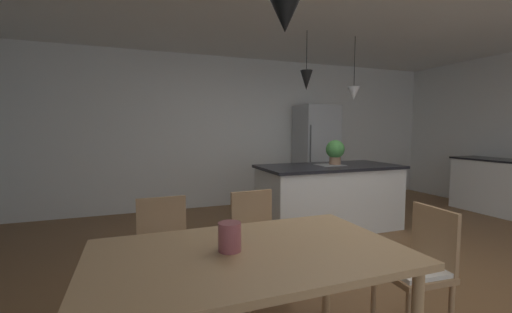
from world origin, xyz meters
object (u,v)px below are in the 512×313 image
(chair_kitchen_end, at_px, (418,266))
(kitchen_island, at_px, (329,196))
(chair_far_left, at_px, (164,252))
(potted_plant_on_island, at_px, (335,151))
(dining_table, at_px, (249,262))
(vase_on_dining_table, at_px, (230,237))
(chair_far_right, at_px, (258,240))
(refrigerator, at_px, (316,154))

(chair_kitchen_end, relative_size, kitchen_island, 0.44)
(chair_far_left, xyz_separation_m, chair_kitchen_end, (1.60, -0.87, 0.00))
(chair_kitchen_end, height_order, kitchen_island, kitchen_island)
(chair_far_left, relative_size, kitchen_island, 0.44)
(chair_far_left, xyz_separation_m, potted_plant_on_island, (2.46, 1.38, 0.63))
(dining_table, xyz_separation_m, potted_plant_on_island, (2.07, 2.25, 0.42))
(potted_plant_on_island, height_order, vase_on_dining_table, potted_plant_on_island)
(potted_plant_on_island, bearing_deg, vase_on_dining_table, -134.43)
(chair_far_left, distance_m, vase_on_dining_table, 0.95)
(chair_far_left, relative_size, potted_plant_on_island, 2.46)
(chair_kitchen_end, bearing_deg, vase_on_dining_table, 178.49)
(chair_far_right, xyz_separation_m, potted_plant_on_island, (1.69, 1.38, 0.63))
(potted_plant_on_island, bearing_deg, refrigerator, 68.26)
(dining_table, bearing_deg, kitchen_island, 48.64)
(refrigerator, xyz_separation_m, vase_on_dining_table, (-2.79, -3.75, -0.10))
(chair_kitchen_end, bearing_deg, dining_table, 179.84)
(potted_plant_on_island, bearing_deg, chair_far_left, -150.65)
(chair_kitchen_end, bearing_deg, chair_far_right, 133.90)
(chair_kitchen_end, distance_m, potted_plant_on_island, 2.49)
(kitchen_island, bearing_deg, vase_on_dining_table, -133.20)
(potted_plant_on_island, xyz_separation_m, vase_on_dining_table, (-2.18, -2.22, -0.28))
(chair_far_right, height_order, kitchen_island, kitchen_island)
(vase_on_dining_table, bearing_deg, dining_table, -17.14)
(vase_on_dining_table, bearing_deg, potted_plant_on_island, 45.57)
(kitchen_island, bearing_deg, refrigerator, 65.39)
(kitchen_island, bearing_deg, potted_plant_on_island, 0.00)
(dining_table, height_order, kitchen_island, kitchen_island)
(potted_plant_on_island, distance_m, vase_on_dining_table, 3.12)
(chair_far_right, bearing_deg, chair_far_left, 180.00)
(chair_far_left, bearing_deg, chair_kitchen_end, -28.57)
(chair_far_right, relative_size, vase_on_dining_table, 5.54)
(refrigerator, bearing_deg, chair_far_right, -128.34)
(vase_on_dining_table, bearing_deg, chair_far_left, 108.54)
(kitchen_island, distance_m, vase_on_dining_table, 3.07)
(kitchen_island, height_order, potted_plant_on_island, potted_plant_on_island)
(refrigerator, bearing_deg, chair_kitchen_end, -111.13)
(dining_table, height_order, chair_far_right, chair_far_right)
(chair_kitchen_end, height_order, chair_far_right, same)
(chair_far_left, xyz_separation_m, vase_on_dining_table, (0.28, -0.84, 0.35))
(vase_on_dining_table, bearing_deg, kitchen_island, 46.80)
(kitchen_island, relative_size, refrigerator, 1.06)
(dining_table, relative_size, chair_far_left, 1.96)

